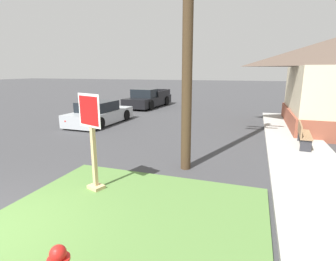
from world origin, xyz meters
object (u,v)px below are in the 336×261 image
object	(u,v)px
pickup_truck_black	(148,99)
street_bench	(303,134)
stop_sign	(93,143)
parked_sedan_silver	(100,114)
manhole_cover	(101,182)

from	to	relation	value
pickup_truck_black	street_bench	distance (m)	13.33
stop_sign	parked_sedan_silver	bearing A→B (deg)	122.30
pickup_truck_black	street_bench	world-z (taller)	pickup_truck_black
manhole_cover	pickup_truck_black	xyz separation A→B (m)	(-4.51, 13.85, 0.61)
manhole_cover	street_bench	bearing A→B (deg)	42.50
stop_sign	parked_sedan_silver	distance (m)	8.59
stop_sign	pickup_truck_black	bearing A→B (deg)	108.15
street_bench	parked_sedan_silver	bearing A→B (deg)	169.99
manhole_cover	pickup_truck_black	world-z (taller)	pickup_truck_black
street_bench	stop_sign	bearing A→B (deg)	-133.74
manhole_cover	pickup_truck_black	size ratio (longest dim) A/B	0.13
pickup_truck_black	street_bench	bearing A→B (deg)	-41.61
stop_sign	street_bench	xyz separation A→B (m)	(5.26, 5.50, -0.62)
stop_sign	parked_sedan_silver	size ratio (longest dim) A/B	0.53
manhole_cover	parked_sedan_silver	world-z (taller)	parked_sedan_silver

